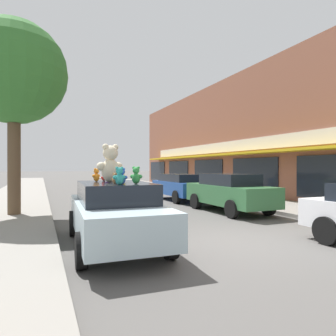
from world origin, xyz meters
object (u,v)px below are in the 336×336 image
object	(u,v)px
teddy_bear_blue	(122,176)
teddy_bear_brown	(115,179)
teddy_bear_black	(118,175)
teddy_bear_yellow	(123,176)
plush_art_car	(115,212)
street_tree	(14,73)
teddy_bear_teal	(119,176)
teddy_bear_red	(104,177)
parked_car_far_center	(229,192)
teddy_bear_purple	(108,175)
teddy_bear_giant	(110,164)
teddy_bear_green	(136,175)
teddy_bear_orange	(96,175)
parked_car_far_right	(181,186)

from	to	relation	value
teddy_bear_blue	teddy_bear_brown	distance (m)	0.24
teddy_bear_black	teddy_bear_yellow	distance (m)	0.71
plush_art_car	street_tree	world-z (taller)	street_tree
teddy_bear_teal	teddy_bear_yellow	bearing A→B (deg)	-115.98
teddy_bear_red	parked_car_far_center	bearing A→B (deg)	-145.76
teddy_bear_purple	teddy_bear_blue	bearing A→B (deg)	110.66
teddy_bear_giant	street_tree	distance (m)	6.53
teddy_bear_purple	teddy_bear_green	xyz separation A→B (m)	(0.29, -1.58, 0.03)
teddy_bear_red	parked_car_far_center	size ratio (longest dim) A/B	0.05
teddy_bear_yellow	teddy_bear_orange	distance (m)	0.78
teddy_bear_purple	parked_car_far_right	size ratio (longest dim) A/B	0.07
teddy_bear_orange	street_tree	xyz separation A→B (m)	(-2.17, 4.49, 3.59)
teddy_bear_brown	street_tree	world-z (taller)	street_tree
teddy_bear_orange	parked_car_far_right	xyz separation A→B (m)	(5.87, 7.37, -0.84)
teddy_bear_green	parked_car_far_center	distance (m)	6.77
teddy_bear_green	teddy_bear_brown	distance (m)	0.46
teddy_bear_blue	parked_car_far_center	distance (m)	7.06
teddy_bear_yellow	street_tree	distance (m)	6.77
teddy_bear_orange	parked_car_far_center	distance (m)	6.54
teddy_bear_purple	teddy_bear_orange	distance (m)	0.36
teddy_bear_teal	street_tree	world-z (taller)	street_tree
teddy_bear_purple	teddy_bear_green	world-z (taller)	teddy_bear_green
teddy_bear_green	teddy_bear_orange	distance (m)	1.54
teddy_bear_green	teddy_bear_yellow	size ratio (longest dim) A/B	1.16
plush_art_car	parked_car_far_right	xyz separation A→B (m)	(5.56, 8.03, 0.02)
parked_car_far_center	teddy_bear_orange	bearing A→B (deg)	-154.94
teddy_bear_purple	teddy_bear_black	bearing A→B (deg)	-166.30
teddy_bear_giant	teddy_bear_brown	bearing A→B (deg)	70.25
plush_art_car	street_tree	bearing A→B (deg)	118.50
teddy_bear_red	teddy_bear_green	bearing A→B (deg)	113.09
teddy_bear_teal	plush_art_car	bearing A→B (deg)	-106.11
teddy_bear_teal	street_tree	bearing A→B (deg)	-77.52
teddy_bear_teal	teddy_bear_giant	bearing A→B (deg)	-100.79
teddy_bear_green	teddy_bear_teal	bearing A→B (deg)	66.75
teddy_bear_green	teddy_bear_yellow	world-z (taller)	teddy_bear_green
parked_car_far_center	teddy_bear_green	bearing A→B (deg)	-141.66
teddy_bear_black	parked_car_far_center	world-z (taller)	teddy_bear_black
street_tree	plush_art_car	bearing A→B (deg)	-64.26
teddy_bear_purple	teddy_bear_orange	size ratio (longest dim) A/B	0.94
plush_art_car	teddy_bear_blue	world-z (taller)	teddy_bear_blue
parked_car_far_center	parked_car_far_right	distance (m)	4.62
plush_art_car	teddy_bear_giant	size ratio (longest dim) A/B	5.02
teddy_bear_black	teddy_bear_teal	size ratio (longest dim) A/B	0.80
teddy_bear_giant	teddy_bear_black	world-z (taller)	teddy_bear_giant
teddy_bear_purple	parked_car_far_center	world-z (taller)	teddy_bear_purple
teddy_bear_yellow	parked_car_far_right	distance (m)	9.62
teddy_bear_green	teddy_bear_brown	world-z (taller)	teddy_bear_green
teddy_bear_purple	teddy_bear_black	world-z (taller)	teddy_bear_purple
parked_car_far_center	street_tree	distance (m)	9.34
teddy_bear_purple	teddy_bear_orange	world-z (taller)	teddy_bear_orange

